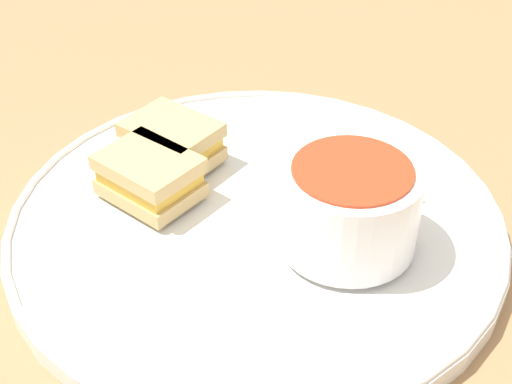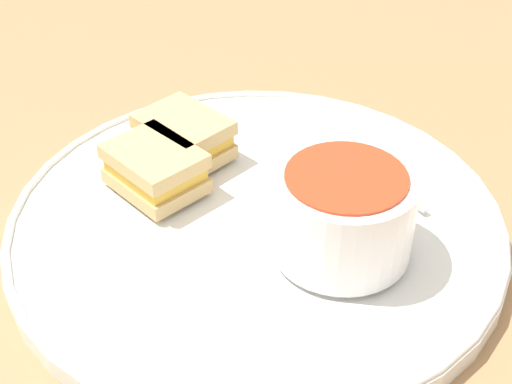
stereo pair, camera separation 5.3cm
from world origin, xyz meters
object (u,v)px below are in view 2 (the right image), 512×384
object	(u,v)px
soup_bowl	(343,213)
spoon	(353,156)
sandwich_half_near	(184,136)
sandwich_half_far	(155,168)

from	to	relation	value
soup_bowl	spoon	bearing A→B (deg)	177.71
sandwich_half_near	soup_bowl	bearing A→B (deg)	53.55
spoon	sandwich_half_near	size ratio (longest dim) A/B	0.99
soup_bowl	sandwich_half_far	size ratio (longest dim) A/B	1.08
sandwich_half_far	sandwich_half_near	bearing A→B (deg)	166.53
soup_bowl	sandwich_half_near	world-z (taller)	soup_bowl
sandwich_half_near	sandwich_half_far	distance (m)	0.05
sandwich_half_near	sandwich_half_far	size ratio (longest dim) A/B	1.00
spoon	soup_bowl	bearing A→B (deg)	134.51
soup_bowl	sandwich_half_far	bearing A→B (deg)	-109.37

